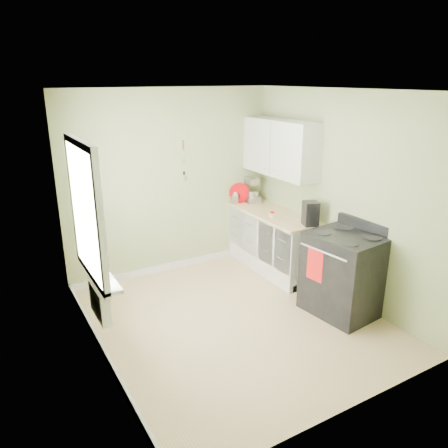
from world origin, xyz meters
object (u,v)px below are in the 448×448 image
stand_mixer (250,189)px  coffee_maker (310,214)px  stove (344,273)px  kettle (235,198)px

stand_mixer → coffee_maker: size_ratio=1.34×
coffee_maker → stand_mixer: bearing=91.2°
stove → coffee_maker: bearing=83.0°
kettle → coffee_maker: size_ratio=0.59×
stove → coffee_maker: coffee_maker is taller
stove → kettle: bearing=95.9°
kettle → coffee_maker: (0.32, -1.42, 0.06)m
stove → coffee_maker: 0.96m
stand_mixer → coffee_maker: bearing=-88.8°
stove → stand_mixer: stand_mixer is taller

